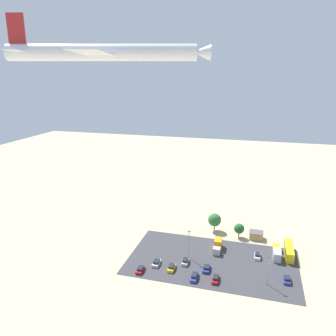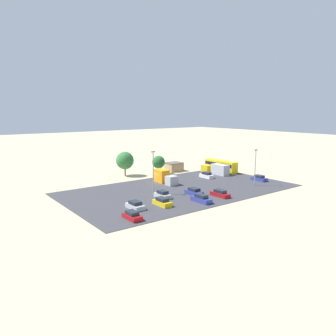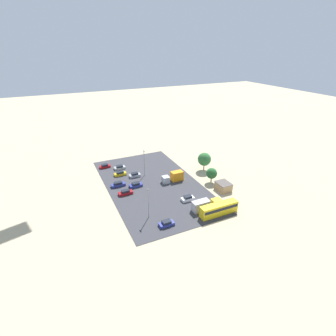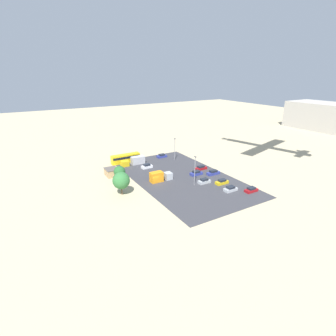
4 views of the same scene
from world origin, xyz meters
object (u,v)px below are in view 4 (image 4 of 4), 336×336
object	(u,v)px
parked_truck_1	(134,161)
parked_car_1	(213,173)
parked_car_2	(162,156)
parked_car_7	(251,190)
shed_building	(112,172)
parked_car_6	(231,189)
bus	(126,158)
parked_car_4	(196,173)
parked_truck_0	(160,177)
parked_car_0	(222,182)
parked_car_8	(201,168)
parked_car_5	(147,166)
parked_car_3	(204,181)

from	to	relation	value
parked_truck_1	parked_car_1	bearing A→B (deg)	-140.84
parked_car_2	parked_car_7	world-z (taller)	parked_car_2
shed_building	parked_car_6	size ratio (longest dim) A/B	1.19
bus	parked_car_6	size ratio (longest dim) A/B	2.73
shed_building	parked_car_1	world-z (taller)	shed_building
parked_car_6	parked_car_7	world-z (taller)	parked_car_6
bus	parked_car_6	xyz separation A→B (m)	(40.08, 16.93, -1.17)
shed_building	parked_car_6	xyz separation A→B (m)	(29.55, 26.17, -0.62)
parked_car_1	parked_car_4	distance (m)	5.89
bus	shed_building	bearing A→B (deg)	-41.26
parked_car_7	parked_car_4	bearing A→B (deg)	17.29
parked_truck_0	shed_building	bearing A→B (deg)	-136.35
bus	parked_car_2	distance (m)	15.35
parked_car_0	parked_car_4	bearing A→B (deg)	13.24
bus	parked_truck_1	xyz separation A→B (m)	(3.82, 1.94, -0.44)
bus	parked_car_8	world-z (taller)	bus
parked_car_8	parked_truck_0	size ratio (longest dim) A/B	0.60
parked_car_0	parked_car_4	size ratio (longest dim) A/B	1.00
parked_car_6	bus	bearing A→B (deg)	22.90
parked_car_4	parked_truck_0	xyz separation A→B (m)	(-1.67, -13.25, 0.86)
parked_car_2	parked_car_5	distance (m)	13.74
parked_car_1	parked_car_5	size ratio (longest dim) A/B	1.17
parked_car_5	parked_car_7	world-z (taller)	parked_car_5
shed_building	parked_car_7	distance (m)	45.33
parked_car_7	parked_truck_0	bearing A→B (deg)	42.78
parked_truck_1	bus	bearing A→B (deg)	26.87
bus	parked_car_6	bearing A→B (deg)	22.90
parked_car_5	bus	bearing A→B (deg)	23.57
parked_car_0	parked_truck_0	size ratio (longest dim) A/B	0.57
shed_building	parked_truck_0	xyz separation A→B (m)	(12.36, 11.79, 0.26)
bus	parked_car_5	bearing A→B (deg)	23.57
parked_car_2	parked_car_3	xyz separation A→B (m)	(29.99, -1.42, 0.04)
bus	parked_car_8	bearing A→B (deg)	43.76
parked_car_8	bus	bearing A→B (deg)	43.76
parked_truck_0	parked_car_0	bearing A→B (deg)	52.67
parked_car_4	parked_car_7	bearing A→B (deg)	17.29
bus	parked_car_0	xyz separation A→B (m)	(34.83, 18.22, -1.14)
parked_car_0	parked_car_1	bearing A→B (deg)	-20.38
parked_car_6	parked_car_7	size ratio (longest dim) A/B	1.02
parked_car_5	parked_car_7	size ratio (longest dim) A/B	0.99
parked_car_0	parked_car_1	distance (m)	8.07
shed_building	parked_car_4	size ratio (longest dim) A/B	1.15
parked_car_1	parked_truck_0	distance (m)	19.01
parked_car_8	parked_car_0	bearing A→B (deg)	171.22
parked_car_4	parked_car_7	size ratio (longest dim) A/B	1.06
parked_car_1	parked_car_8	size ratio (longest dim) A/B	1.04
parked_car_6	parked_car_8	size ratio (longest dim) A/B	0.92
parked_car_0	parked_car_5	bearing A→B (deg)	29.13
parked_truck_0	parked_truck_1	world-z (taller)	parked_truck_0
parked_car_0	parked_car_2	size ratio (longest dim) A/B	1.05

